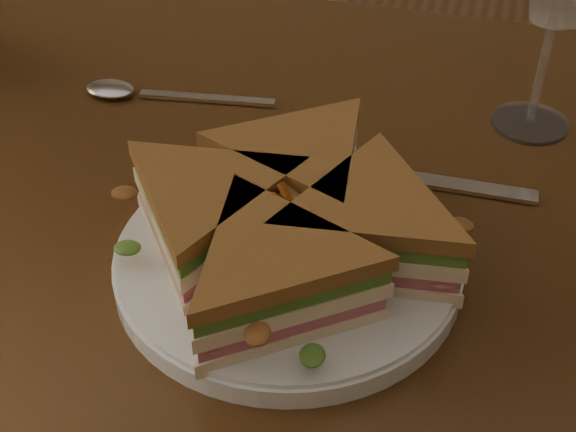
{
  "coord_description": "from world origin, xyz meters",
  "views": [
    {
      "loc": [
        0.17,
        -0.46,
        1.15
      ],
      "look_at": [
        0.06,
        -0.05,
        0.8
      ],
      "focal_mm": 50.0,
      "sensor_mm": 36.0,
      "label": 1
    }
  ],
  "objects": [
    {
      "name": "crisps_mound",
      "position": [
        0.06,
        -0.05,
        0.79
      ],
      "size": [
        0.09,
        0.09,
        0.05
      ],
      "primitive_type": null,
      "color": "#C65B19",
      "rests_on": "plate"
    },
    {
      "name": "plate",
      "position": [
        0.06,
        -0.05,
        0.76
      ],
      "size": [
        0.25,
        0.25,
        0.02
      ],
      "primitive_type": "cylinder",
      "color": "white",
      "rests_on": "table"
    },
    {
      "name": "sandwich_wedges",
      "position": [
        0.06,
        -0.05,
        0.8
      ],
      "size": [
        0.28,
        0.28,
        0.06
      ],
      "color": "#FFE6BC",
      "rests_on": "plate"
    },
    {
      "name": "spoon",
      "position": [
        -0.15,
        0.14,
        0.75
      ],
      "size": [
        0.18,
        0.04,
        0.01
      ],
      "rotation": [
        0.0,
        0.0,
        0.14
      ],
      "color": "silver",
      "rests_on": "table"
    },
    {
      "name": "table",
      "position": [
        0.0,
        0.0,
        0.65
      ],
      "size": [
        1.2,
        0.8,
        0.75
      ],
      "color": "#321B0B",
      "rests_on": "ground"
    },
    {
      "name": "knife",
      "position": [
        0.12,
        0.08,
        0.75
      ],
      "size": [
        0.22,
        0.02,
        0.0
      ],
      "rotation": [
        0.0,
        0.0,
        0.01
      ],
      "color": "silver",
      "rests_on": "table"
    }
  ]
}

